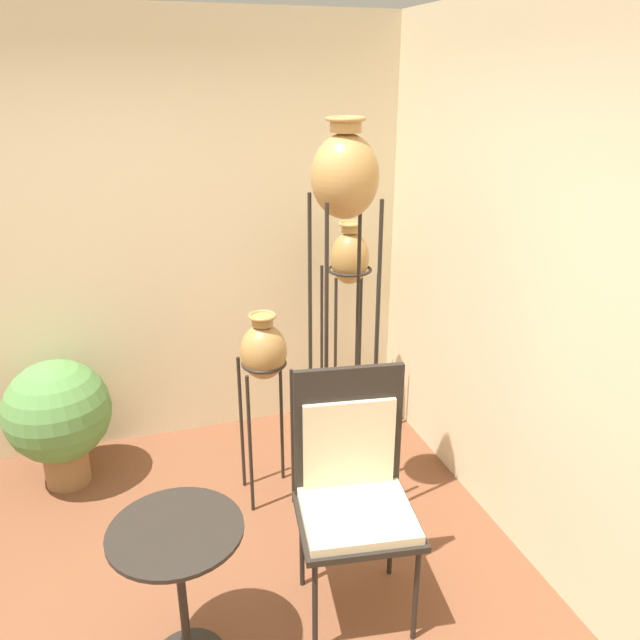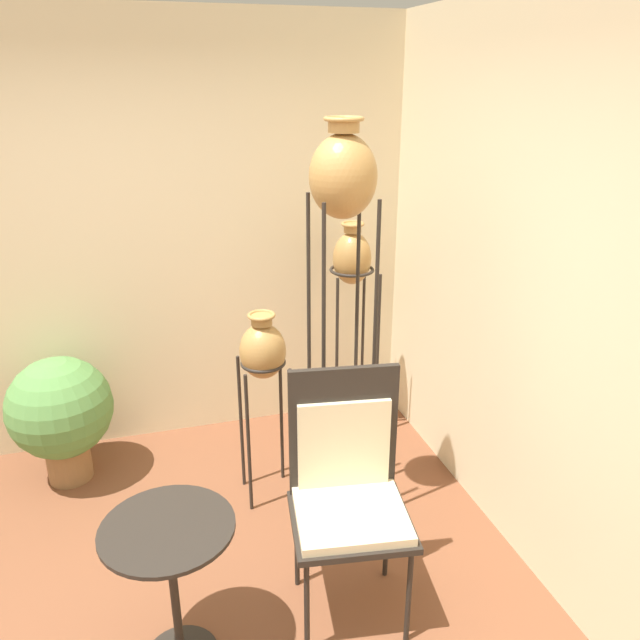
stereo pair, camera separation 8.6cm
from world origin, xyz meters
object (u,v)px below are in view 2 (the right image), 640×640
at_px(vase_stand_tall, 343,188).
at_px(vase_stand_medium, 352,265).
at_px(potted_plant, 61,412).
at_px(vase_stand_short, 263,355).
at_px(chair, 347,482).
at_px(side_table, 171,564).

relative_size(vase_stand_tall, vase_stand_medium, 1.46).
height_order(vase_stand_medium, potted_plant, vase_stand_medium).
xyz_separation_m(vase_stand_short, chair, (0.19, -0.88, -0.25)).
height_order(side_table, potted_plant, potted_plant).
distance_m(chair, side_table, 0.81).
relative_size(vase_stand_short, chair, 0.99).
distance_m(vase_stand_short, chair, 0.93).
bearing_deg(side_table, chair, 9.57).
bearing_deg(vase_stand_tall, chair, -105.32).
bearing_deg(chair, vase_stand_tall, 83.05).
bearing_deg(vase_stand_short, chair, -77.78).
relative_size(vase_stand_medium, chair, 1.28).
bearing_deg(potted_plant, vase_stand_medium, 2.21).
bearing_deg(vase_stand_medium, vase_stand_short, -141.28).
bearing_deg(vase_stand_medium, side_table, -129.47).
distance_m(vase_stand_short, side_table, 1.24).
bearing_deg(vase_stand_tall, vase_stand_medium, 67.27).
relative_size(side_table, potted_plant, 0.88).
height_order(vase_stand_tall, vase_stand_medium, vase_stand_tall).
distance_m(vase_stand_tall, potted_plant, 2.16).
xyz_separation_m(chair, potted_plant, (-1.32, 1.37, -0.19)).
xyz_separation_m(vase_stand_short, side_table, (-0.59, -1.01, -0.39)).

